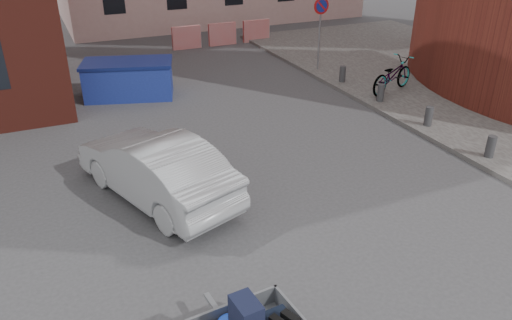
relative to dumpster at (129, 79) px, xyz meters
name	(u,v)px	position (x,y,z in m)	size (l,w,h in m)	color
ground	(298,247)	(1.12, -9.63, -0.61)	(120.00, 120.00, 0.00)	#38383A
sidewalk	(511,101)	(11.12, -5.63, -0.55)	(9.00, 24.00, 0.12)	#474442
no_parking_sign	(321,19)	(7.12, -0.15, 1.41)	(0.60, 0.09, 2.65)	gray
bollards	(429,116)	(7.12, -6.23, -0.21)	(0.22, 9.02, 0.55)	#3A3A3D
barriers	(222,34)	(5.32, 5.37, -0.11)	(4.70, 0.18, 1.00)	red
dumpster	(129,79)	(0.00, 0.00, 0.00)	(3.18, 2.26, 1.20)	navy
silver_car	(156,168)	(-0.78, -6.76, 0.10)	(1.50, 4.29, 1.41)	#A5A8AC
bicycle	(392,75)	(8.02, -3.40, 0.08)	(0.75, 2.15, 1.13)	black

